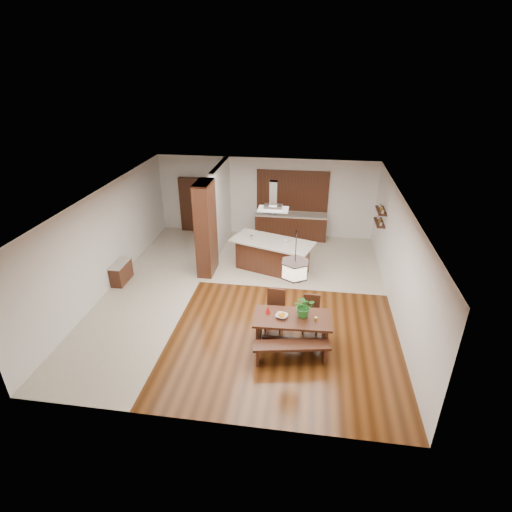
% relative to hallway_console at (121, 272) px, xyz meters
% --- Properties ---
extents(room_shell, '(9.00, 9.04, 2.92)m').
position_rel_hallway_console_xyz_m(room_shell, '(3.81, -0.20, 1.75)').
color(room_shell, '#3C1E0B').
rests_on(room_shell, ground).
extents(tile_hallway, '(2.50, 9.00, 0.01)m').
position_rel_hallway_console_xyz_m(tile_hallway, '(1.06, -0.20, -0.31)').
color(tile_hallway, beige).
rests_on(tile_hallway, ground).
extents(tile_kitchen, '(5.50, 4.00, 0.01)m').
position_rel_hallway_console_xyz_m(tile_kitchen, '(5.06, 2.30, -0.31)').
color(tile_kitchen, beige).
rests_on(tile_kitchen, ground).
extents(soffit_band, '(8.00, 9.00, 0.02)m').
position_rel_hallway_console_xyz_m(soffit_band, '(3.81, -0.20, 2.57)').
color(soffit_band, '#411C10').
rests_on(soffit_band, room_shell).
extents(partition_pier, '(0.45, 1.00, 2.90)m').
position_rel_hallway_console_xyz_m(partition_pier, '(2.41, 1.00, 1.14)').
color(partition_pier, black).
rests_on(partition_pier, ground).
extents(partition_stub, '(0.18, 2.40, 2.90)m').
position_rel_hallway_console_xyz_m(partition_stub, '(2.41, 3.10, 1.14)').
color(partition_stub, silver).
rests_on(partition_stub, ground).
extents(hallway_console, '(0.37, 0.88, 0.63)m').
position_rel_hallway_console_xyz_m(hallway_console, '(0.00, 0.00, 0.00)').
color(hallway_console, black).
rests_on(hallway_console, ground).
extents(hallway_doorway, '(1.10, 0.20, 2.10)m').
position_rel_hallway_console_xyz_m(hallway_doorway, '(1.11, 4.20, 0.74)').
color(hallway_doorway, black).
rests_on(hallway_doorway, ground).
extents(rear_counter, '(2.60, 0.62, 0.95)m').
position_rel_hallway_console_xyz_m(rear_counter, '(4.81, 4.00, 0.16)').
color(rear_counter, black).
rests_on(rear_counter, ground).
extents(kitchen_window, '(2.60, 0.08, 1.50)m').
position_rel_hallway_console_xyz_m(kitchen_window, '(4.81, 4.26, 1.44)').
color(kitchen_window, '#925A2C').
rests_on(kitchen_window, room_shell).
extents(shelf_lower, '(0.26, 0.90, 0.04)m').
position_rel_hallway_console_xyz_m(shelf_lower, '(7.68, 2.40, 1.08)').
color(shelf_lower, black).
rests_on(shelf_lower, room_shell).
extents(shelf_upper, '(0.26, 0.90, 0.04)m').
position_rel_hallway_console_xyz_m(shelf_upper, '(7.68, 2.40, 1.49)').
color(shelf_upper, black).
rests_on(shelf_upper, room_shell).
extents(dining_table, '(1.81, 0.95, 0.74)m').
position_rel_hallway_console_xyz_m(dining_table, '(5.24, -2.19, 0.23)').
color(dining_table, black).
rests_on(dining_table, ground).
extents(dining_bench, '(1.73, 0.67, 0.48)m').
position_rel_hallway_console_xyz_m(dining_bench, '(5.27, -2.83, -0.08)').
color(dining_bench, black).
rests_on(dining_bench, ground).
extents(dining_chair_left, '(0.49, 0.49, 1.02)m').
position_rel_hallway_console_xyz_m(dining_chair_left, '(4.78, -1.66, 0.20)').
color(dining_chair_left, black).
rests_on(dining_chair_left, ground).
extents(dining_chair_right, '(0.42, 0.42, 0.93)m').
position_rel_hallway_console_xyz_m(dining_chair_right, '(5.66, -1.63, 0.15)').
color(dining_chair_right, black).
rests_on(dining_chair_right, ground).
extents(pendant_lantern, '(0.64, 0.64, 1.31)m').
position_rel_hallway_console_xyz_m(pendant_lantern, '(5.24, -2.19, 1.93)').
color(pendant_lantern, beige).
rests_on(pendant_lantern, room_shell).
extents(foliage_plant, '(0.52, 0.47, 0.53)m').
position_rel_hallway_console_xyz_m(foliage_plant, '(5.49, -2.10, 0.69)').
color(foliage_plant, '#277627').
rests_on(foliage_plant, dining_table).
extents(fruit_bowl, '(0.33, 0.33, 0.07)m').
position_rel_hallway_console_xyz_m(fruit_bowl, '(4.99, -2.22, 0.46)').
color(fruit_bowl, beige).
rests_on(fruit_bowl, dining_table).
extents(napkin_cone, '(0.16, 0.16, 0.20)m').
position_rel_hallway_console_xyz_m(napkin_cone, '(4.66, -2.10, 0.52)').
color(napkin_cone, red).
rests_on(napkin_cone, dining_table).
extents(gold_ornament, '(0.07, 0.07, 0.09)m').
position_rel_hallway_console_xyz_m(gold_ornament, '(5.77, -2.25, 0.47)').
color(gold_ornament, gold).
rests_on(gold_ornament, dining_table).
extents(kitchen_island, '(2.73, 1.83, 1.04)m').
position_rel_hallway_console_xyz_m(kitchen_island, '(4.40, 1.36, 0.22)').
color(kitchen_island, black).
rests_on(kitchen_island, ground).
extents(range_hood, '(0.90, 0.55, 0.87)m').
position_rel_hallway_console_xyz_m(range_hood, '(4.40, 1.37, 2.15)').
color(range_hood, silver).
rests_on(range_hood, room_shell).
extents(island_cup, '(0.13, 0.13, 0.09)m').
position_rel_hallway_console_xyz_m(island_cup, '(4.82, 1.30, 0.77)').
color(island_cup, silver).
rests_on(island_cup, kitchen_island).
extents(microwave, '(0.60, 0.51, 0.28)m').
position_rel_hallway_console_xyz_m(microwave, '(4.02, 4.01, 0.78)').
color(microwave, silver).
rests_on(microwave, rear_counter).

